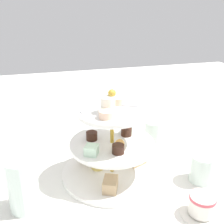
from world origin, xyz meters
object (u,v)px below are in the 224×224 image
Objects in this scene: water_glass_tall_right at (23,185)px; water_glass_mid_back at (153,133)px; water_glass_short_left at (202,168)px; teacup_with_saucer at (202,206)px; butter_knife_left at (55,138)px; tiered_serving_stand at (112,150)px.

water_glass_mid_back is (-0.40, -0.20, -0.02)m from water_glass_tall_right.
water_glass_short_left is 0.13m from teacup_with_saucer.
water_glass_short_left is 0.43× the size of butter_knife_left.
butter_knife_left is at bearing -44.01° from water_glass_short_left.
water_glass_short_left is (-0.22, 0.09, -0.04)m from tiered_serving_stand.
water_glass_short_left is at bearing 178.09° from water_glass_tall_right.
water_glass_tall_right is at bearing 26.28° from water_glass_mid_back.
water_glass_tall_right reaches higher than teacup_with_saucer.
butter_knife_left is (0.36, -0.34, -0.04)m from water_glass_short_left.
tiered_serving_stand reaches higher than butter_knife_left.
water_glass_short_left is (-0.45, 0.01, -0.03)m from water_glass_tall_right.
teacup_with_saucer is (0.07, 0.11, -0.01)m from water_glass_short_left.
water_glass_tall_right is at bearing -18.43° from teacup_with_saucer.
water_glass_mid_back is at bearing -153.72° from water_glass_tall_right.
water_glass_tall_right is at bearing -1.91° from water_glass_short_left.
water_glass_short_left is 0.82× the size of teacup_with_saucer.
water_glass_short_left reaches higher than teacup_with_saucer.
water_glass_mid_back is at bearing -77.82° from water_glass_short_left.
tiered_serving_stand is 0.22m from water_glass_mid_back.
teacup_with_saucer is at bearing 127.13° from tiered_serving_stand.
tiered_serving_stand is at bearing -161.85° from water_glass_tall_right.
water_glass_mid_back is at bearing 126.31° from butter_knife_left.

